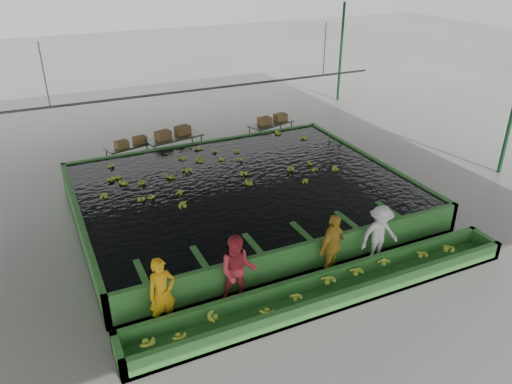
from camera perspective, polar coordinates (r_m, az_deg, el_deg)
name	(u,v)px	position (r m, az deg, el deg)	size (l,w,h in m)	color
ground	(263,229)	(14.80, 0.83, -4.25)	(80.00, 80.00, 0.00)	gray
shed_roof	(264,58)	(12.99, 0.97, 15.10)	(20.00, 22.00, 0.04)	gray
shed_posts	(264,150)	(13.70, 0.89, 4.79)	(20.00, 22.00, 5.00)	#164324
flotation_tank	(243,195)	(15.78, -1.54, -0.33)	(10.00, 8.00, 0.90)	#347B32
tank_water	(242,183)	(15.61, -1.56, 0.98)	(9.70, 7.70, 0.00)	black
sorting_trough	(330,290)	(12.08, 8.46, -11.07)	(10.00, 1.00, 0.50)	#347B32
cableway_rail	(201,89)	(17.95, -6.25, 11.57)	(0.08, 0.08, 14.00)	#59605B
rail_hanger_left	(44,75)	(16.82, -23.05, 12.19)	(0.04, 0.04, 2.00)	#59605B
rail_hanger_right	(325,49)	(19.88, 7.84, 15.89)	(0.04, 0.04, 2.00)	#59605B
worker_a	(162,293)	(11.08, -10.68, -11.32)	(0.62, 0.41, 1.70)	#F0A710
worker_b	(238,271)	(11.48, -2.08, -9.01)	(0.87, 0.68, 1.79)	#C9323F
worker_c	(332,246)	(12.52, 8.72, -6.16)	(1.02, 0.42, 1.74)	gold
worker_d	(380,235)	(13.32, 13.94, -4.78)	(1.07, 0.61, 1.65)	white
packing_table_left	(131,155)	(19.48, -14.05, 4.11)	(1.83, 0.73, 0.83)	#59605B
packing_table_mid	(175,149)	(19.58, -9.26, 4.93)	(2.17, 0.87, 0.99)	#59605B
packing_table_right	(271,133)	(21.15, 1.69, 6.76)	(1.94, 0.78, 0.88)	#59605B
box_stack_left	(131,145)	(19.27, -14.07, 5.20)	(1.21, 0.34, 0.26)	olive
box_stack_mid	(173,136)	(19.42, -9.43, 6.30)	(1.43, 0.40, 0.31)	olive
box_stack_right	(273,122)	(21.09, 1.90, 7.97)	(1.35, 0.37, 0.29)	olive
floating_bananas	(233,174)	(16.28, -2.70, 2.07)	(9.10, 6.20, 0.12)	#ABCA33
trough_bananas	(330,285)	(11.99, 8.51, -10.50)	(8.82, 0.59, 0.12)	#ABCA33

